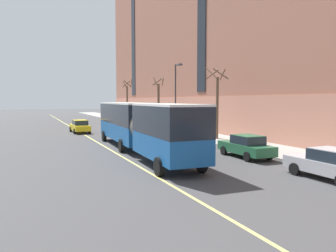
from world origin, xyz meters
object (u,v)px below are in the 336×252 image
at_px(city_bus, 139,124).
at_px(street_tree_far_uptown, 158,102).
at_px(parked_car_green_1, 246,146).
at_px(taxi_cab, 80,126).
at_px(fire_hydrant, 137,123).
at_px(parked_car_white_3, 183,133).
at_px(street_tree_mid_block, 217,102).
at_px(street_tree_far_downtown, 127,100).
at_px(parked_car_silver_2, 330,164).
at_px(street_lamp, 176,92).

xyz_separation_m(city_bus, street_tree_far_uptown, (9.50, 19.60, 1.49)).
relative_size(parked_car_green_1, taxi_cab, 0.96).
bearing_deg(taxi_cab, parked_car_green_1, -70.60).
relative_size(city_bus, fire_hydrant, 26.37).
distance_m(parked_car_white_3, fire_hydrant, 19.45).
height_order(street_tree_mid_block, street_tree_far_uptown, street_tree_mid_block).
bearing_deg(fire_hydrant, city_bus, -108.01).
bearing_deg(street_tree_far_downtown, parked_car_green_1, -94.92).
relative_size(street_tree_far_uptown, fire_hydrant, 9.74).
xyz_separation_m(city_bus, parked_car_green_1, (6.06, -5.11, -1.37)).
relative_size(parked_car_green_1, parked_car_silver_2, 1.01).
xyz_separation_m(parked_car_green_1, street_tree_far_downtown, (3.46, 40.13, 3.25)).
bearing_deg(parked_car_white_3, street_tree_far_uptown, 76.67).
bearing_deg(parked_car_silver_2, parked_car_white_3, 90.15).
bearing_deg(parked_car_white_3, fire_hydrant, 84.55).
bearing_deg(street_lamp, parked_car_silver_2, -94.91).
height_order(taxi_cab, street_tree_far_downtown, street_tree_far_downtown).
xyz_separation_m(parked_car_silver_2, street_tree_far_uptown, (3.51, 31.56, 2.86)).
bearing_deg(street_tree_far_downtown, street_tree_far_uptown, -90.06).
relative_size(city_bus, parked_car_silver_2, 4.17).
distance_m(parked_car_white_3, street_tree_far_downtown, 30.78).
xyz_separation_m(city_bus, street_tree_mid_block, (9.45, 4.10, 1.66)).
height_order(street_tree_mid_block, fire_hydrant, street_tree_mid_block).
relative_size(parked_car_white_3, street_lamp, 0.55).
bearing_deg(street_lamp, street_tree_far_uptown, 80.31).
xyz_separation_m(parked_car_green_1, parked_car_white_3, (-0.11, 9.73, -0.00)).
xyz_separation_m(parked_car_white_3, street_tree_far_downtown, (3.56, 30.40, 3.25)).
height_order(parked_car_white_3, street_tree_far_downtown, street_tree_far_downtown).
height_order(parked_car_silver_2, street_tree_far_downtown, street_tree_far_downtown).
distance_m(taxi_cab, fire_hydrant, 11.76).
height_order(street_lamp, fire_hydrant, street_lamp).
relative_size(street_tree_far_uptown, street_tree_far_downtown, 0.90).
bearing_deg(street_tree_far_uptown, street_lamp, -99.69).
height_order(parked_car_silver_2, street_tree_mid_block, street_tree_mid_block).
distance_m(parked_car_white_3, taxi_cab, 14.75).
relative_size(street_lamp, fire_hydrant, 10.89).
relative_size(street_tree_mid_block, fire_hydrant, 9.80).
xyz_separation_m(parked_car_silver_2, street_tree_far_downtown, (3.52, 46.99, 3.25)).
distance_m(city_bus, parked_car_white_3, 7.66).
bearing_deg(parked_car_silver_2, street_tree_mid_block, 77.86).
height_order(parked_car_green_1, taxi_cab, same).
distance_m(parked_car_green_1, street_lamp, 15.98).
bearing_deg(street_tree_mid_block, parked_car_white_3, 171.58).
bearing_deg(city_bus, fire_hydrant, 71.99).
bearing_deg(street_tree_mid_block, parked_car_silver_2, -102.14).
bearing_deg(city_bus, parked_car_white_3, 37.84).
relative_size(street_tree_mid_block, street_tree_far_uptown, 1.01).
relative_size(parked_car_white_3, street_tree_mid_block, 0.61).
distance_m(street_tree_mid_block, street_lamp, 6.41).
height_order(street_tree_far_uptown, street_tree_far_downtown, street_tree_far_downtown).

